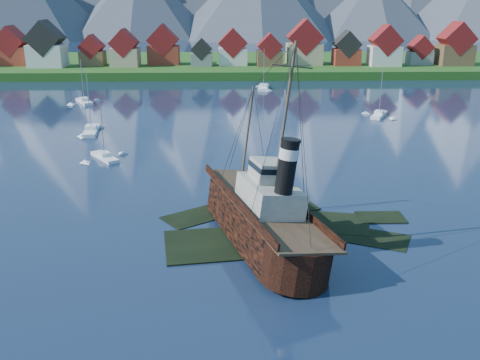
{
  "coord_description": "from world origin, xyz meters",
  "views": [
    {
      "loc": [
        -4.93,
        -58.4,
        26.6
      ],
      "look_at": [
        -3.18,
        6.0,
        5.0
      ],
      "focal_mm": 40.0,
      "sensor_mm": 36.0,
      "label": 1
    }
  ],
  "objects_px": {
    "sailboat_c": "(84,102)",
    "sailboat_f": "(105,158)",
    "tugboat_wreck": "(258,211)",
    "sailboat_a": "(91,131)",
    "sailboat_e": "(264,88)",
    "sailboat_d": "(379,115)"
  },
  "relations": [
    {
      "from": "sailboat_c",
      "to": "sailboat_f",
      "type": "height_order",
      "value": "sailboat_c"
    },
    {
      "from": "tugboat_wreck",
      "to": "sailboat_e",
      "type": "relative_size",
      "value": 2.33
    },
    {
      "from": "tugboat_wreck",
      "to": "sailboat_d",
      "type": "distance_m",
      "value": 76.26
    },
    {
      "from": "sailboat_a",
      "to": "sailboat_d",
      "type": "height_order",
      "value": "sailboat_a"
    },
    {
      "from": "sailboat_d",
      "to": "sailboat_f",
      "type": "xyz_separation_m",
      "value": [
        -58.81,
        -35.12,
        -0.05
      ]
    },
    {
      "from": "sailboat_e",
      "to": "sailboat_f",
      "type": "distance_m",
      "value": 85.84
    },
    {
      "from": "tugboat_wreck",
      "to": "sailboat_f",
      "type": "distance_m",
      "value": 41.9
    },
    {
      "from": "sailboat_f",
      "to": "tugboat_wreck",
      "type": "bearing_deg",
      "value": -87.83
    },
    {
      "from": "sailboat_c",
      "to": "sailboat_a",
      "type": "bearing_deg",
      "value": -102.58
    },
    {
      "from": "tugboat_wreck",
      "to": "sailboat_e",
      "type": "height_order",
      "value": "tugboat_wreck"
    },
    {
      "from": "sailboat_a",
      "to": "sailboat_f",
      "type": "bearing_deg",
      "value": -77.6
    },
    {
      "from": "sailboat_d",
      "to": "sailboat_c",
      "type": "bearing_deg",
      "value": -167.87
    },
    {
      "from": "sailboat_a",
      "to": "sailboat_c",
      "type": "bearing_deg",
      "value": 99.42
    },
    {
      "from": "sailboat_d",
      "to": "sailboat_e",
      "type": "xyz_separation_m",
      "value": [
        -25.06,
        43.81,
        0.01
      ]
    },
    {
      "from": "sailboat_e",
      "to": "sailboat_a",
      "type": "bearing_deg",
      "value": -116.5
    },
    {
      "from": "tugboat_wreck",
      "to": "sailboat_a",
      "type": "height_order",
      "value": "tugboat_wreck"
    },
    {
      "from": "sailboat_f",
      "to": "sailboat_e",
      "type": "bearing_deg",
      "value": 31.84
    },
    {
      "from": "tugboat_wreck",
      "to": "sailboat_f",
      "type": "relative_size",
      "value": 2.96
    },
    {
      "from": "sailboat_d",
      "to": "sailboat_e",
      "type": "distance_m",
      "value": 50.47
    },
    {
      "from": "tugboat_wreck",
      "to": "sailboat_c",
      "type": "bearing_deg",
      "value": 99.34
    },
    {
      "from": "sailboat_f",
      "to": "sailboat_a",
      "type": "bearing_deg",
      "value": 74.23
    },
    {
      "from": "sailboat_d",
      "to": "sailboat_f",
      "type": "bearing_deg",
      "value": -122.04
    }
  ]
}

